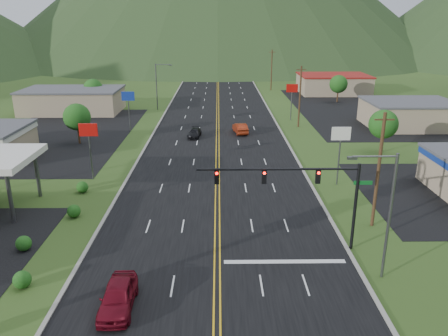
{
  "coord_description": "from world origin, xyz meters",
  "views": [
    {
      "loc": [
        0.14,
        -16.27,
        17.02
      ],
      "look_at": [
        0.61,
        20.48,
        4.5
      ],
      "focal_mm": 35.0,
      "sensor_mm": 36.0,
      "label": 1
    }
  ],
  "objects_px": {
    "traffic_signal": "(304,185)",
    "streetlight_east": "(386,209)",
    "car_red_near": "(118,297)",
    "car_dark_mid": "(195,133)",
    "streetlight_west": "(158,83)",
    "car_red_far": "(240,128)"
  },
  "relations": [
    {
      "from": "car_red_near",
      "to": "car_dark_mid",
      "type": "xyz_separation_m",
      "value": [
        2.58,
        41.66,
        -0.22
      ]
    },
    {
      "from": "streetlight_east",
      "to": "car_red_near",
      "type": "xyz_separation_m",
      "value": [
        -17.27,
        -3.34,
        -4.34
      ]
    },
    {
      "from": "traffic_signal",
      "to": "car_red_near",
      "type": "distance_m",
      "value": 15.23
    },
    {
      "from": "car_dark_mid",
      "to": "traffic_signal",
      "type": "bearing_deg",
      "value": -67.29
    },
    {
      "from": "streetlight_east",
      "to": "streetlight_west",
      "type": "bearing_deg",
      "value": 110.86
    },
    {
      "from": "streetlight_east",
      "to": "streetlight_west",
      "type": "xyz_separation_m",
      "value": [
        -22.86,
        60.0,
        0.0
      ]
    },
    {
      "from": "streetlight_west",
      "to": "car_red_far",
      "type": "xyz_separation_m",
      "value": [
        15.24,
        -19.32,
        -4.38
      ]
    },
    {
      "from": "traffic_signal",
      "to": "car_red_near",
      "type": "relative_size",
      "value": 2.66
    },
    {
      "from": "traffic_signal",
      "to": "streetlight_east",
      "type": "relative_size",
      "value": 1.46
    },
    {
      "from": "streetlight_east",
      "to": "car_red_far",
      "type": "distance_m",
      "value": 41.62
    },
    {
      "from": "car_red_near",
      "to": "car_dark_mid",
      "type": "distance_m",
      "value": 41.74
    },
    {
      "from": "traffic_signal",
      "to": "streetlight_east",
      "type": "xyz_separation_m",
      "value": [
        4.7,
        -4.0,
        -0.15
      ]
    },
    {
      "from": "streetlight_east",
      "to": "car_red_far",
      "type": "relative_size",
      "value": 1.85
    },
    {
      "from": "car_red_far",
      "to": "streetlight_west",
      "type": "bearing_deg",
      "value": -60.51
    },
    {
      "from": "streetlight_east",
      "to": "car_dark_mid",
      "type": "xyz_separation_m",
      "value": [
        -14.69,
        38.32,
        -4.57
      ]
    },
    {
      "from": "streetlight_west",
      "to": "car_dark_mid",
      "type": "distance_m",
      "value": 23.61
    },
    {
      "from": "streetlight_east",
      "to": "streetlight_west",
      "type": "height_order",
      "value": "same"
    },
    {
      "from": "car_red_near",
      "to": "car_red_far",
      "type": "xyz_separation_m",
      "value": [
        9.65,
        44.02,
        -0.04
      ]
    },
    {
      "from": "streetlight_west",
      "to": "car_dark_mid",
      "type": "height_order",
      "value": "streetlight_west"
    },
    {
      "from": "car_red_far",
      "to": "car_red_near",
      "type": "bearing_deg",
      "value": 68.85
    },
    {
      "from": "traffic_signal",
      "to": "streetlight_west",
      "type": "relative_size",
      "value": 1.46
    },
    {
      "from": "traffic_signal",
      "to": "streetlight_east",
      "type": "bearing_deg",
      "value": -40.39
    }
  ]
}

